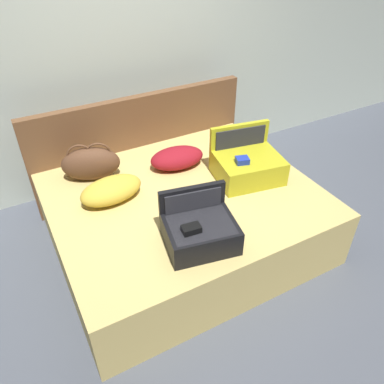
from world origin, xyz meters
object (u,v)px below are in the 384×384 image
(hard_case_medium, at_px, (200,230))
(hard_case_large, at_px, (247,164))
(pillow_center_head, at_px, (111,190))
(pillow_near_headboard, at_px, (177,158))
(duffel_bag, at_px, (91,163))
(bed, at_px, (185,218))

(hard_case_medium, bearing_deg, hard_case_large, 45.18)
(hard_case_medium, height_order, pillow_center_head, hard_case_medium)
(hard_case_medium, height_order, pillow_near_headboard, hard_case_medium)
(hard_case_large, bearing_deg, hard_case_medium, -135.94)
(hard_case_large, xyz_separation_m, pillow_center_head, (-1.08, 0.23, -0.03))
(pillow_near_headboard, bearing_deg, hard_case_large, -43.38)
(duffel_bag, height_order, pillow_near_headboard, duffel_bag)
(pillow_center_head, bearing_deg, bed, -20.78)
(bed, bearing_deg, hard_case_large, -3.75)
(bed, xyz_separation_m, hard_case_medium, (-0.16, -0.53, 0.36))
(bed, bearing_deg, pillow_center_head, 159.22)
(hard_case_large, bearing_deg, pillow_center_head, 177.70)
(hard_case_medium, height_order, duffel_bag, hard_case_medium)
(bed, distance_m, duffel_bag, 0.88)
(bed, relative_size, pillow_center_head, 4.19)
(pillow_near_headboard, bearing_deg, duffel_bag, 165.55)
(bed, relative_size, pillow_near_headboard, 4.37)
(hard_case_medium, relative_size, pillow_center_head, 1.08)
(bed, height_order, hard_case_medium, hard_case_medium)
(hard_case_large, bearing_deg, pillow_near_headboard, 146.50)
(pillow_center_head, bearing_deg, pillow_near_headboard, 15.45)
(duffel_bag, bearing_deg, pillow_near_headboard, -14.45)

